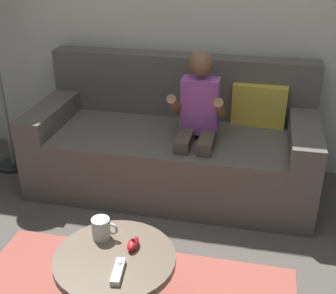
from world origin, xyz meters
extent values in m
cube|color=#56514C|center=(-0.18, 1.34, 0.21)|extent=(1.83, 0.80, 0.41)
cube|color=#56514C|center=(-0.18, 1.66, 0.62)|extent=(1.83, 0.16, 0.42)
cube|color=#56514C|center=(-1.01, 1.34, 0.48)|extent=(0.18, 0.80, 0.14)
cube|color=#56514C|center=(0.64, 1.34, 0.48)|extent=(0.18, 0.80, 0.14)
cube|color=gold|center=(0.36, 1.58, 0.55)|extent=(0.36, 0.16, 0.28)
cylinder|color=#4C4238|center=(-0.07, 1.02, 0.21)|extent=(0.08, 0.08, 0.41)
cylinder|color=#4C4238|center=(0.07, 1.02, 0.21)|extent=(0.08, 0.08, 0.41)
cube|color=#4C4238|center=(-0.07, 1.16, 0.45)|extent=(0.09, 0.28, 0.09)
cube|color=#4C4238|center=(0.07, 1.16, 0.45)|extent=(0.09, 0.28, 0.09)
cube|color=#994C9E|center=(0.00, 1.30, 0.62)|extent=(0.23, 0.13, 0.35)
cylinder|color=brown|center=(-0.13, 1.18, 0.66)|extent=(0.06, 0.25, 0.20)
cylinder|color=brown|center=(0.13, 1.18, 0.66)|extent=(0.06, 0.25, 0.20)
sphere|color=brown|center=(0.00, 1.30, 0.89)|extent=(0.15, 0.15, 0.15)
cylinder|color=brown|center=(-0.17, 0.11, 0.37)|extent=(0.51, 0.51, 0.04)
cylinder|color=gray|center=(-0.17, 0.27, 0.18)|extent=(0.04, 0.04, 0.36)
cube|color=white|center=(-0.12, 0.01, 0.40)|extent=(0.05, 0.14, 0.02)
cylinder|color=#99999E|center=(-0.12, 0.05, 0.42)|extent=(0.02, 0.02, 0.00)
cylinder|color=silver|center=(-0.12, 0.02, 0.42)|extent=(0.01, 0.01, 0.00)
cylinder|color=silver|center=(-0.12, 0.00, 0.42)|extent=(0.01, 0.01, 0.00)
ellipsoid|color=red|center=(-0.11, 0.18, 0.41)|extent=(0.05, 0.09, 0.04)
cylinder|color=#4C4C51|center=(-0.11, 0.18, 0.44)|extent=(0.02, 0.02, 0.01)
cylinder|color=silver|center=(-0.26, 0.22, 0.44)|extent=(0.08, 0.08, 0.09)
torus|color=silver|center=(-0.21, 0.22, 0.44)|extent=(0.06, 0.01, 0.06)
cylinder|color=black|center=(-1.39, 1.36, 0.01)|extent=(0.24, 0.24, 0.02)
camera|label=1|loc=(0.36, -1.27, 1.62)|focal=47.99mm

